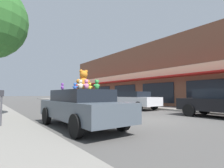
{
  "coord_description": "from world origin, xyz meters",
  "views": [
    {
      "loc": [
        -6.48,
        -6.0,
        1.24
      ],
      "look_at": [
        -0.93,
        1.69,
        1.8
      ],
      "focal_mm": 28.0,
      "sensor_mm": 36.0,
      "label": 1
    }
  ],
  "objects_px": {
    "parked_car_far_left": "(220,102)",
    "teddy_bear_yellow": "(90,86)",
    "teddy_bear_blue": "(75,86)",
    "teddy_bear_brown": "(79,87)",
    "teddy_bear_green": "(97,85)",
    "teddy_bear_red": "(76,87)",
    "teddy_bear_purple": "(62,86)",
    "teddy_bear_pink": "(86,84)",
    "teddy_bear_cream": "(80,84)",
    "teddy_bear_giant": "(83,80)",
    "plush_art_car": "(81,107)",
    "parked_car_far_center": "(134,100)",
    "parking_meter": "(1,103)"
  },
  "relations": [
    {
      "from": "parked_car_far_left",
      "to": "teddy_bear_yellow",
      "type": "bearing_deg",
      "value": 166.56
    },
    {
      "from": "teddy_bear_blue",
      "to": "teddy_bear_brown",
      "type": "bearing_deg",
      "value": -94.69
    },
    {
      "from": "teddy_bear_green",
      "to": "teddy_bear_red",
      "type": "bearing_deg",
      "value": -91.92
    },
    {
      "from": "teddy_bear_purple",
      "to": "teddy_bear_pink",
      "type": "distance_m",
      "value": 1.23
    },
    {
      "from": "teddy_bear_cream",
      "to": "teddy_bear_giant",
      "type": "bearing_deg",
      "value": -133.29
    },
    {
      "from": "plush_art_car",
      "to": "teddy_bear_pink",
      "type": "bearing_deg",
      "value": -104.33
    },
    {
      "from": "teddy_bear_green",
      "to": "parked_car_far_center",
      "type": "distance_m",
      "value": 8.95
    },
    {
      "from": "parked_car_far_left",
      "to": "teddy_bear_red",
      "type": "bearing_deg",
      "value": 157.38
    },
    {
      "from": "teddy_bear_purple",
      "to": "teddy_bear_blue",
      "type": "height_order",
      "value": "teddy_bear_purple"
    },
    {
      "from": "teddy_bear_yellow",
      "to": "teddy_bear_pink",
      "type": "bearing_deg",
      "value": 83.58
    },
    {
      "from": "teddy_bear_brown",
      "to": "teddy_bear_green",
      "type": "relative_size",
      "value": 0.75
    },
    {
      "from": "teddy_bear_cream",
      "to": "teddy_bear_blue",
      "type": "bearing_deg",
      "value": -117.65
    },
    {
      "from": "plush_art_car",
      "to": "teddy_bear_giant",
      "type": "bearing_deg",
      "value": 28.45
    },
    {
      "from": "plush_art_car",
      "to": "teddy_bear_blue",
      "type": "height_order",
      "value": "teddy_bear_blue"
    },
    {
      "from": "teddy_bear_giant",
      "to": "teddy_bear_green",
      "type": "xyz_separation_m",
      "value": [
        0.1,
        -0.84,
        -0.21
      ]
    },
    {
      "from": "teddy_bear_giant",
      "to": "teddy_bear_purple",
      "type": "relative_size",
      "value": 3.02
    },
    {
      "from": "teddy_bear_yellow",
      "to": "parked_car_far_center",
      "type": "height_order",
      "value": "teddy_bear_yellow"
    },
    {
      "from": "teddy_bear_giant",
      "to": "teddy_bear_purple",
      "type": "distance_m",
      "value": 0.83
    },
    {
      "from": "parking_meter",
      "to": "parked_car_far_center",
      "type": "bearing_deg",
      "value": 20.01
    },
    {
      "from": "plush_art_car",
      "to": "teddy_bear_brown",
      "type": "bearing_deg",
      "value": 72.61
    },
    {
      "from": "teddy_bear_yellow",
      "to": "teddy_bear_green",
      "type": "bearing_deg",
      "value": 121.22
    },
    {
      "from": "teddy_bear_giant",
      "to": "parking_meter",
      "type": "bearing_deg",
      "value": -26.66
    },
    {
      "from": "teddy_bear_giant",
      "to": "teddy_bear_cream",
      "type": "xyz_separation_m",
      "value": [
        -0.71,
        -1.23,
        -0.24
      ]
    },
    {
      "from": "teddy_bear_giant",
      "to": "teddy_bear_green",
      "type": "height_order",
      "value": "teddy_bear_giant"
    },
    {
      "from": "parked_car_far_left",
      "to": "teddy_bear_blue",
      "type": "bearing_deg",
      "value": 166.95
    },
    {
      "from": "plush_art_car",
      "to": "teddy_bear_brown",
      "type": "xyz_separation_m",
      "value": [
        0.15,
        0.5,
        0.77
      ]
    },
    {
      "from": "teddy_bear_red",
      "to": "teddy_bear_pink",
      "type": "distance_m",
      "value": 1.9
    },
    {
      "from": "teddy_bear_yellow",
      "to": "teddy_bear_brown",
      "type": "distance_m",
      "value": 0.76
    },
    {
      "from": "teddy_bear_purple",
      "to": "teddy_bear_green",
      "type": "relative_size",
      "value": 0.74
    },
    {
      "from": "parked_car_far_left",
      "to": "parking_meter",
      "type": "height_order",
      "value": "parked_car_far_left"
    },
    {
      "from": "teddy_bear_cream",
      "to": "teddy_bear_brown",
      "type": "distance_m",
      "value": 1.8
    },
    {
      "from": "teddy_bear_blue",
      "to": "parking_meter",
      "type": "bearing_deg",
      "value": -3.35
    },
    {
      "from": "teddy_bear_cream",
      "to": "teddy_bear_purple",
      "type": "bearing_deg",
      "value": -101.3
    },
    {
      "from": "plush_art_car",
      "to": "teddy_bear_yellow",
      "type": "distance_m",
      "value": 0.85
    },
    {
      "from": "teddy_bear_purple",
      "to": "teddy_bear_giant",
      "type": "bearing_deg",
      "value": 111.12
    },
    {
      "from": "teddy_bear_green",
      "to": "parking_meter",
      "type": "distance_m",
      "value": 3.46
    },
    {
      "from": "teddy_bear_giant",
      "to": "teddy_bear_red",
      "type": "xyz_separation_m",
      "value": [
        0.11,
        0.9,
        -0.25
      ]
    },
    {
      "from": "teddy_bear_cream",
      "to": "teddy_bear_purple",
      "type": "height_order",
      "value": "teddy_bear_cream"
    },
    {
      "from": "parked_car_far_left",
      "to": "plush_art_car",
      "type": "bearing_deg",
      "value": 165.14
    },
    {
      "from": "plush_art_car",
      "to": "parking_meter",
      "type": "relative_size",
      "value": 3.71
    },
    {
      "from": "teddy_bear_cream",
      "to": "teddy_bear_purple",
      "type": "relative_size",
      "value": 1.11
    },
    {
      "from": "teddy_bear_cream",
      "to": "teddy_bear_red",
      "type": "relative_size",
      "value": 1.09
    },
    {
      "from": "teddy_bear_pink",
      "to": "parked_car_far_left",
      "type": "bearing_deg",
      "value": 154.66
    },
    {
      "from": "plush_art_car",
      "to": "parking_meter",
      "type": "xyz_separation_m",
      "value": [
        -2.48,
        1.26,
        0.16
      ]
    },
    {
      "from": "teddy_bear_green",
      "to": "teddy_bear_blue",
      "type": "bearing_deg",
      "value": -48.25
    },
    {
      "from": "teddy_bear_pink",
      "to": "teddy_bear_purple",
      "type": "bearing_deg",
      "value": -88.3
    },
    {
      "from": "teddy_bear_yellow",
      "to": "parked_car_far_center",
      "type": "bearing_deg",
      "value": -113.31
    },
    {
      "from": "teddy_bear_brown",
      "to": "parking_meter",
      "type": "xyz_separation_m",
      "value": [
        -2.63,
        0.76,
        -0.61
      ]
    },
    {
      "from": "teddy_bear_brown",
      "to": "teddy_bear_purple",
      "type": "bearing_deg",
      "value": 60.38
    },
    {
      "from": "plush_art_car",
      "to": "teddy_bear_red",
      "type": "distance_m",
      "value": 1.28
    }
  ]
}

